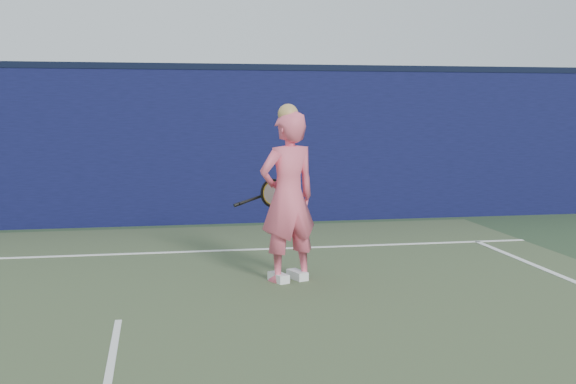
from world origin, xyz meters
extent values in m
plane|color=#283F26|center=(0.00, 0.00, 0.00)|extent=(80.00, 80.00, 0.00)
cube|color=black|center=(0.00, 6.50, 1.25)|extent=(24.00, 0.40, 2.50)
cube|color=black|center=(0.00, 6.50, 2.55)|extent=(24.00, 0.42, 0.10)
imported|color=#EF5D77|center=(1.75, 2.22, 0.93)|extent=(0.79, 0.65, 1.85)
sphere|color=tan|center=(1.75, 2.22, 1.82)|extent=(0.22, 0.22, 0.22)
cube|color=white|center=(1.87, 2.26, 0.05)|extent=(0.21, 0.30, 0.10)
cube|color=white|center=(1.64, 2.18, 0.05)|extent=(0.21, 0.30, 0.10)
torus|color=black|center=(1.65, 2.61, 0.93)|extent=(0.32, 0.20, 0.33)
torus|color=yellow|center=(1.65, 2.61, 0.93)|extent=(0.26, 0.16, 0.27)
cylinder|color=beige|center=(1.65, 2.61, 0.93)|extent=(0.25, 0.15, 0.27)
cylinder|color=black|center=(1.40, 2.58, 0.86)|extent=(0.30, 0.12, 0.11)
cylinder|color=black|center=(1.26, 2.56, 0.82)|extent=(0.14, 0.08, 0.07)
cube|color=white|center=(0.00, 4.00, 0.01)|extent=(11.00, 0.08, 0.01)
camera|label=1|loc=(0.36, -5.39, 1.88)|focal=45.00mm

